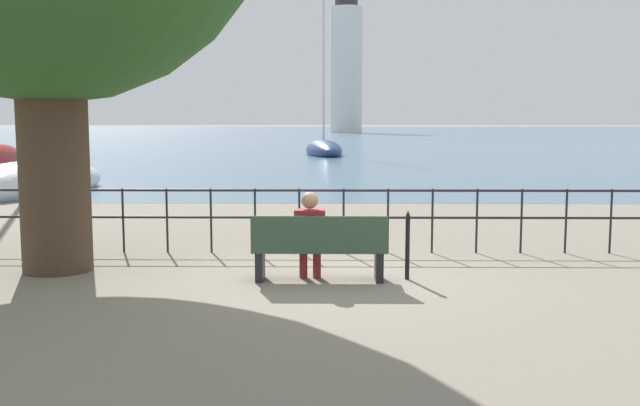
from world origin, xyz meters
The scene contains 9 objects.
ground_plane centered at (0.00, 0.00, 0.00)m, with size 1000.00×1000.00×0.00m, color gray.
harbor_water centered at (0.00, 159.06, 0.00)m, with size 600.00×300.00×0.01m.
park_bench centered at (0.00, -0.06, 0.43)m, with size 1.80×0.45×0.90m.
seated_person_left centered at (-0.13, 0.02, 0.67)m, with size 0.41×0.35×1.20m.
promenade_railing centered at (0.00, 2.05, 0.69)m, with size 15.18×0.04×1.05m.
closed_umbrella centered at (1.19, 0.08, 0.53)m, with size 0.09×0.09×0.94m.
sailboat_2 centered at (-0.30, 36.74, 0.34)m, with size 3.16×7.96×12.63m.
sailboat_3 centered at (-8.80, 11.52, 0.31)m, with size 3.77×7.28×8.74m.
harbor_lighthouse centered at (3.16, 132.39, 13.79)m, with size 6.38×6.38×29.65m.
Camera 1 is at (0.15, -9.43, 2.12)m, focal length 40.00 mm.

